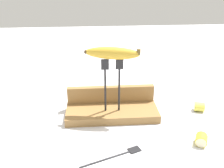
# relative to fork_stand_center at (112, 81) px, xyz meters

# --- Properties ---
(ground_plane) EXTENTS (3.00, 3.00, 0.00)m
(ground_plane) POSITION_rel_fork_stand_center_xyz_m (0.00, 0.01, -0.15)
(ground_plane) COLOR silver
(wooden_board) EXTENTS (0.33, 0.13, 0.03)m
(wooden_board) POSITION_rel_fork_stand_center_xyz_m (0.00, 0.01, -0.13)
(wooden_board) COLOR olive
(wooden_board) RESTS_ON ground
(board_backstop) EXTENTS (0.33, 0.02, 0.06)m
(board_backstop) POSITION_rel_fork_stand_center_xyz_m (0.00, 0.07, -0.08)
(board_backstop) COLOR olive
(board_backstop) RESTS_ON wooden_board
(fork_stand_center) EXTENTS (0.07, 0.01, 0.20)m
(fork_stand_center) POSITION_rel_fork_stand_center_xyz_m (0.00, 0.00, 0.00)
(fork_stand_center) COLOR black
(fork_stand_center) RESTS_ON wooden_board
(banana_raised_center) EXTENTS (0.19, 0.07, 0.04)m
(banana_raised_center) POSITION_rel_fork_stand_center_xyz_m (-0.00, 0.00, 0.10)
(banana_raised_center) COLOR gold
(banana_raised_center) RESTS_ON fork_stand_center
(fork_fallen_near) EXTENTS (0.19, 0.08, 0.01)m
(fork_fallen_near) POSITION_rel_fork_stand_center_xyz_m (0.00, -0.21, -0.14)
(fork_fallen_near) COLOR black
(fork_fallen_near) RESTS_ON ground
(banana_chunk_near) EXTENTS (0.05, 0.05, 0.04)m
(banana_chunk_near) POSITION_rel_fork_stand_center_xyz_m (0.26, -0.18, -0.13)
(banana_chunk_near) COLOR yellow
(banana_chunk_near) RESTS_ON ground
(banana_chunk_far) EXTENTS (0.04, 0.04, 0.04)m
(banana_chunk_far) POSITION_rel_fork_stand_center_xyz_m (0.33, 0.02, -0.13)
(banana_chunk_far) COLOR #DBD147
(banana_chunk_far) RESTS_ON ground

